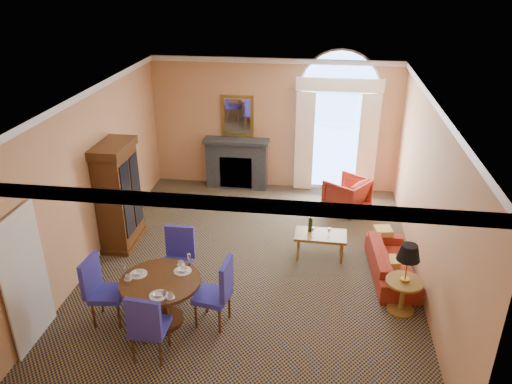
# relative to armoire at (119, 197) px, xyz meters

# --- Properties ---
(ground) EXTENTS (7.50, 7.50, 0.00)m
(ground) POSITION_rel_armoire_xyz_m (2.72, -0.50, -1.03)
(ground) COLOR black
(ground) RESTS_ON ground
(room_envelope) EXTENTS (6.04, 7.52, 3.45)m
(room_envelope) POSITION_rel_armoire_xyz_m (2.69, 0.17, 1.48)
(room_envelope) COLOR tan
(room_envelope) RESTS_ON ground
(armoire) EXTENTS (0.61, 1.08, 2.13)m
(armoire) POSITION_rel_armoire_xyz_m (0.00, 0.00, 0.00)
(armoire) COLOR #3C210D
(armoire) RESTS_ON ground
(dining_table) EXTENTS (1.25, 1.25, 0.99)m
(dining_table) POSITION_rel_armoire_xyz_m (1.55, -2.27, -0.45)
(dining_table) COLOR #3C210D
(dining_table) RESTS_ON ground
(dining_chair_north) EXTENTS (0.64, 0.64, 1.14)m
(dining_chair_north) POSITION_rel_armoire_xyz_m (1.56, -1.31, -0.38)
(dining_chair_north) COLOR #2B279C
(dining_chair_north) RESTS_ON ground
(dining_chair_south) EXTENTS (0.53, 0.55, 1.14)m
(dining_chair_south) POSITION_rel_armoire_xyz_m (1.62, -3.12, -0.38)
(dining_chair_south) COLOR #2B279C
(dining_chair_south) RESTS_ON ground
(dining_chair_east) EXTENTS (0.60, 0.60, 1.14)m
(dining_chair_east) POSITION_rel_armoire_xyz_m (2.45, -2.18, -0.38)
(dining_chair_east) COLOR #2B279C
(dining_chair_east) RESTS_ON ground
(dining_chair_west) EXTENTS (0.57, 0.56, 1.14)m
(dining_chair_west) POSITION_rel_armoire_xyz_m (0.60, -2.36, -0.38)
(dining_chair_west) COLOR #2B279C
(dining_chair_west) RESTS_ON ground
(sofa) EXTENTS (0.85, 1.87, 0.53)m
(sofa) POSITION_rel_armoire_xyz_m (5.27, -0.47, -0.76)
(sofa) COLOR #9E2C1C
(sofa) RESTS_ON ground
(armchair) EXTENTS (1.18, 1.17, 0.78)m
(armchair) POSITION_rel_armoire_xyz_m (4.52, 2.08, -0.64)
(armchair) COLOR #9E2C1C
(armchair) RESTS_ON ground
(coffee_table) EXTENTS (0.99, 0.56, 0.88)m
(coffee_table) POSITION_rel_armoire_xyz_m (3.95, 0.00, -0.56)
(coffee_table) COLOR olive
(coffee_table) RESTS_ON ground
(side_table) EXTENTS (0.59, 0.59, 1.22)m
(side_table) POSITION_rel_armoire_xyz_m (5.32, -1.49, -0.24)
(side_table) COLOR olive
(side_table) RESTS_ON ground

